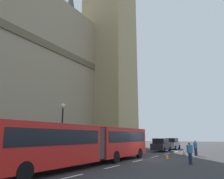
{
  "coord_description": "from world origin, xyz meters",
  "views": [
    {
      "loc": [
        -20.52,
        -8.19,
        2.15
      ],
      "look_at": [
        3.82,
        5.74,
        8.13
      ],
      "focal_mm": 35.28,
      "sensor_mm": 36.0,
      "label": 1
    }
  ],
  "objects_px": {
    "articulated_bus": "(90,142)",
    "pedestrian_by_kerb": "(196,147)",
    "street_lamp": "(62,127)",
    "sedan_trailing": "(172,144)",
    "pedestrian_near_cones": "(190,152)",
    "sedan_lead": "(161,145)",
    "traffic_cone_middle": "(184,153)",
    "traffic_cone_west": "(167,157)"
  },
  "relations": [
    {
      "from": "articulated_bus",
      "to": "pedestrian_by_kerb",
      "type": "relative_size",
      "value": 10.07
    },
    {
      "from": "pedestrian_by_kerb",
      "to": "street_lamp",
      "type": "bearing_deg",
      "value": 137.42
    },
    {
      "from": "sedan_trailing",
      "to": "pedestrian_near_cones",
      "type": "bearing_deg",
      "value": -161.51
    },
    {
      "from": "sedan_trailing",
      "to": "sedan_lead",
      "type": "bearing_deg",
      "value": -178.58
    },
    {
      "from": "street_lamp",
      "to": "pedestrian_near_cones",
      "type": "bearing_deg",
      "value": -76.54
    },
    {
      "from": "sedan_trailing",
      "to": "street_lamp",
      "type": "relative_size",
      "value": 0.83
    },
    {
      "from": "pedestrian_near_cones",
      "to": "sedan_lead",
      "type": "bearing_deg",
      "value": 26.0
    },
    {
      "from": "sedan_trailing",
      "to": "traffic_cone_middle",
      "type": "xyz_separation_m",
      "value": [
        -11.76,
        -4.42,
        -0.63
      ]
    },
    {
      "from": "sedan_trailing",
      "to": "traffic_cone_middle",
      "type": "height_order",
      "value": "sedan_trailing"
    },
    {
      "from": "sedan_trailing",
      "to": "traffic_cone_middle",
      "type": "bearing_deg",
      "value": -159.4
    },
    {
      "from": "sedan_trailing",
      "to": "pedestrian_near_cones",
      "type": "relative_size",
      "value": 2.6
    },
    {
      "from": "street_lamp",
      "to": "sedan_lead",
      "type": "bearing_deg",
      "value": -15.98
    },
    {
      "from": "traffic_cone_west",
      "to": "pedestrian_near_cones",
      "type": "xyz_separation_m",
      "value": [
        -2.58,
        -2.59,
        0.63
      ]
    },
    {
      "from": "traffic_cone_middle",
      "to": "pedestrian_by_kerb",
      "type": "distance_m",
      "value": 1.45
    },
    {
      "from": "sedan_lead",
      "to": "traffic_cone_middle",
      "type": "height_order",
      "value": "sedan_lead"
    },
    {
      "from": "pedestrian_by_kerb",
      "to": "sedan_trailing",
      "type": "bearing_deg",
      "value": 26.27
    },
    {
      "from": "street_lamp",
      "to": "pedestrian_by_kerb",
      "type": "distance_m",
      "value": 15.13
    },
    {
      "from": "articulated_bus",
      "to": "sedan_lead",
      "type": "height_order",
      "value": "articulated_bus"
    },
    {
      "from": "sedan_lead",
      "to": "pedestrian_by_kerb",
      "type": "xyz_separation_m",
      "value": [
        -4.97,
        -5.55,
        -0.0
      ]
    },
    {
      "from": "traffic_cone_west",
      "to": "pedestrian_near_cones",
      "type": "bearing_deg",
      "value": -134.92
    },
    {
      "from": "traffic_cone_west",
      "to": "street_lamp",
      "type": "bearing_deg",
      "value": 121.64
    },
    {
      "from": "traffic_cone_middle",
      "to": "street_lamp",
      "type": "distance_m",
      "value": 14.26
    },
    {
      "from": "street_lamp",
      "to": "pedestrian_by_kerb",
      "type": "height_order",
      "value": "street_lamp"
    },
    {
      "from": "traffic_cone_middle",
      "to": "pedestrian_by_kerb",
      "type": "bearing_deg",
      "value": -82.36
    },
    {
      "from": "traffic_cone_west",
      "to": "street_lamp",
      "type": "xyz_separation_m",
      "value": [
        -5.24,
        8.5,
        2.77
      ]
    },
    {
      "from": "articulated_bus",
      "to": "sedan_lead",
      "type": "xyz_separation_m",
      "value": [
        17.73,
        -0.07,
        -0.83
      ]
    },
    {
      "from": "street_lamp",
      "to": "traffic_cone_middle",
      "type": "bearing_deg",
      "value": -39.15
    },
    {
      "from": "traffic_cone_west",
      "to": "traffic_cone_middle",
      "type": "distance_m",
      "value": 5.62
    },
    {
      "from": "traffic_cone_middle",
      "to": "street_lamp",
      "type": "xyz_separation_m",
      "value": [
        -10.85,
        8.83,
        2.77
      ]
    },
    {
      "from": "articulated_bus",
      "to": "sedan_lead",
      "type": "relative_size",
      "value": 3.87
    },
    {
      "from": "sedan_lead",
      "to": "pedestrian_by_kerb",
      "type": "bearing_deg",
      "value": -131.84
    },
    {
      "from": "sedan_lead",
      "to": "pedestrian_by_kerb",
      "type": "height_order",
      "value": "sedan_lead"
    },
    {
      "from": "traffic_cone_west",
      "to": "street_lamp",
      "type": "distance_m",
      "value": 10.36
    },
    {
      "from": "articulated_bus",
      "to": "traffic_cone_west",
      "type": "relative_size",
      "value": 29.35
    },
    {
      "from": "articulated_bus",
      "to": "pedestrian_near_cones",
      "type": "height_order",
      "value": "articulated_bus"
    },
    {
      "from": "sedan_lead",
      "to": "pedestrian_by_kerb",
      "type": "distance_m",
      "value": 7.45
    },
    {
      "from": "sedan_lead",
      "to": "articulated_bus",
      "type": "bearing_deg",
      "value": 179.76
    },
    {
      "from": "street_lamp",
      "to": "pedestrian_by_kerb",
      "type": "bearing_deg",
      "value": -42.58
    },
    {
      "from": "sedan_lead",
      "to": "sedan_trailing",
      "type": "xyz_separation_m",
      "value": [
        6.61,
        0.16,
        0.0
      ]
    },
    {
      "from": "articulated_bus",
      "to": "traffic_cone_middle",
      "type": "distance_m",
      "value": 13.39
    },
    {
      "from": "traffic_cone_west",
      "to": "traffic_cone_middle",
      "type": "bearing_deg",
      "value": -3.43
    },
    {
      "from": "traffic_cone_middle",
      "to": "street_lamp",
      "type": "height_order",
      "value": "street_lamp"
    }
  ]
}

